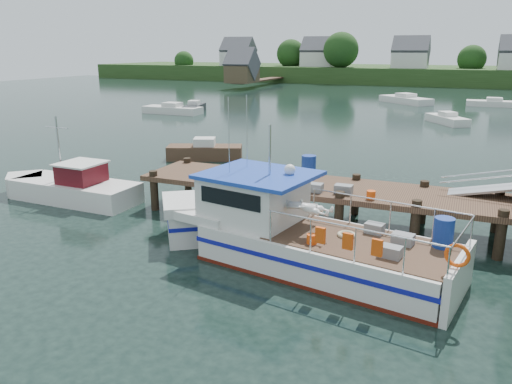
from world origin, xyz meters
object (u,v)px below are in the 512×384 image
at_px(moored_far, 494,103).
at_px(moored_b, 447,119).
at_px(moored_e, 194,108).
at_px(work_boat, 70,187).
at_px(moored_a, 172,109).
at_px(lobster_boat, 289,233).
at_px(dock, 488,177).
at_px(moored_d, 406,100).
at_px(moored_rowboat, 205,151).

distance_m(moored_far, moored_b, 16.68).
height_order(moored_b, moored_e, moored_e).
height_order(work_boat, moored_a, work_boat).
xyz_separation_m(lobster_boat, moored_e, (-21.22, 31.14, -0.46)).
xyz_separation_m(work_boat, moored_a, (-11.85, 26.80, -0.16)).
relative_size(moored_far, moored_b, 1.21).
bearing_deg(dock, moored_d, 100.16).
height_order(dock, moored_far, dock).
xyz_separation_m(work_boat, moored_e, (-10.51, 28.79, -0.13)).
relative_size(moored_a, moored_d, 0.89).
height_order(dock, moored_b, dock).
relative_size(moored_b, moored_d, 0.71).
distance_m(lobster_boat, moored_b, 32.68).
distance_m(moored_far, moored_a, 35.43).
height_order(moored_rowboat, moored_far, moored_rowboat).
bearing_deg(moored_e, lobster_boat, -80.64).
bearing_deg(moored_far, lobster_boat, -114.21).
bearing_deg(moored_e, moored_far, 7.01).
xyz_separation_m(dock, moored_far, (1.58, 44.77, -1.88)).
bearing_deg(work_boat, moored_a, 115.04).
xyz_separation_m(moored_far, moored_e, (-28.20, -17.57, 0.07)).
height_order(work_boat, moored_far, work_boat).
bearing_deg(dock, moored_b, 95.05).
bearing_deg(moored_e, moored_b, -21.58).
height_order(moored_a, moored_e, moored_e).
distance_m(lobster_boat, moored_far, 49.21).
xyz_separation_m(moored_a, moored_d, (20.03, 19.05, 0.03)).
relative_size(moored_far, moored_a, 0.98).
relative_size(dock, moored_rowboat, 3.66).
bearing_deg(lobster_boat, moored_d, 103.13).
xyz_separation_m(moored_a, moored_e, (1.34, 1.99, 0.03)).
xyz_separation_m(dock, moored_e, (-26.62, 27.20, -1.81)).
relative_size(work_boat, moored_a, 1.14).
xyz_separation_m(moored_rowboat, moored_far, (16.36, 36.91, -0.10)).
relative_size(lobster_boat, moored_a, 1.72).
relative_size(dock, moored_d, 2.48).
distance_m(dock, moored_b, 28.77).
bearing_deg(work_boat, moored_far, 70.30).
bearing_deg(work_boat, moored_d, 81.07).
distance_m(moored_rowboat, moored_far, 40.37).
distance_m(lobster_boat, moored_rowboat, 15.08).
bearing_deg(moored_e, moored_rowboat, -83.44).
bearing_deg(moored_a, work_boat, -46.02).
height_order(moored_a, moored_d, moored_d).
xyz_separation_m(work_boat, moored_far, (17.69, 46.36, -0.20)).
bearing_deg(moored_far, moored_rowboat, -129.96).
relative_size(moored_rowboat, moored_d, 0.68).
bearing_deg(lobster_boat, moored_a, 137.87).
distance_m(moored_d, moored_e, 25.31).
distance_m(moored_rowboat, moored_e, 22.68).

